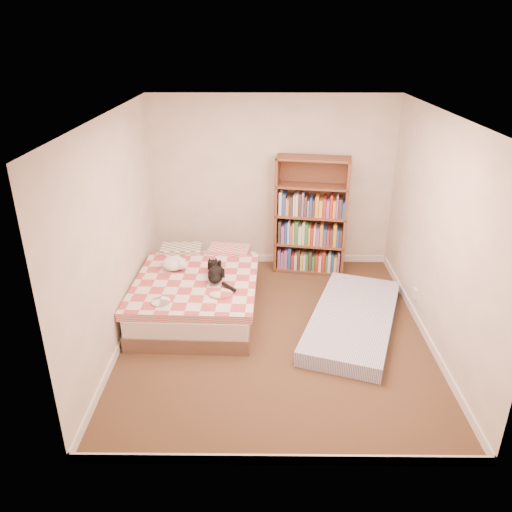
{
  "coord_description": "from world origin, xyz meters",
  "views": [
    {
      "loc": [
        -0.18,
        -5.03,
        3.24
      ],
      "look_at": [
        -0.23,
        0.3,
        0.85
      ],
      "focal_mm": 35.0,
      "sensor_mm": 36.0,
      "label": 1
    }
  ],
  "objects_px": {
    "floor_mattress": "(353,319)",
    "white_dog": "(174,263)",
    "bed": "(198,291)",
    "black_cat": "(216,273)",
    "bookshelf": "(310,231)"
  },
  "relations": [
    {
      "from": "bookshelf",
      "to": "white_dog",
      "type": "relative_size",
      "value": 4.36
    },
    {
      "from": "bookshelf",
      "to": "black_cat",
      "type": "relative_size",
      "value": 2.28
    },
    {
      "from": "bookshelf",
      "to": "white_dog",
      "type": "distance_m",
      "value": 2.09
    },
    {
      "from": "bookshelf",
      "to": "floor_mattress",
      "type": "distance_m",
      "value": 1.73
    },
    {
      "from": "bed",
      "to": "floor_mattress",
      "type": "xyz_separation_m",
      "value": [
        1.9,
        -0.43,
        -0.15
      ]
    },
    {
      "from": "black_cat",
      "to": "white_dog",
      "type": "distance_m",
      "value": 0.61
    },
    {
      "from": "bed",
      "to": "black_cat",
      "type": "xyz_separation_m",
      "value": [
        0.25,
        -0.11,
        0.31
      ]
    },
    {
      "from": "bed",
      "to": "bookshelf",
      "type": "xyz_separation_m",
      "value": [
        1.51,
        1.17,
        0.36
      ]
    },
    {
      "from": "bookshelf",
      "to": "white_dog",
      "type": "bearing_deg",
      "value": -140.94
    },
    {
      "from": "bookshelf",
      "to": "white_dog",
      "type": "height_order",
      "value": "bookshelf"
    },
    {
      "from": "floor_mattress",
      "to": "white_dog",
      "type": "height_order",
      "value": "white_dog"
    },
    {
      "from": "bed",
      "to": "floor_mattress",
      "type": "bearing_deg",
      "value": -10.83
    },
    {
      "from": "bed",
      "to": "white_dog",
      "type": "xyz_separation_m",
      "value": [
        -0.31,
        0.13,
        0.32
      ]
    },
    {
      "from": "bookshelf",
      "to": "floor_mattress",
      "type": "relative_size",
      "value": 0.84
    },
    {
      "from": "floor_mattress",
      "to": "white_dog",
      "type": "xyz_separation_m",
      "value": [
        -2.21,
        0.56,
        0.47
      ]
    }
  ]
}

